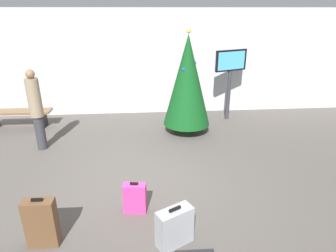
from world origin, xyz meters
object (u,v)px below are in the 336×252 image
at_px(traveller_0, 36,108).
at_px(suitcase_3, 135,198).
at_px(holiday_tree, 187,81).
at_px(suitcase_1, 175,227).
at_px(flight_info_kiosk, 230,71).
at_px(suitcase_0, 41,223).
at_px(waiting_bench, 18,114).

xyz_separation_m(traveller_0, suitcase_3, (2.23, -2.49, -0.75)).
height_order(holiday_tree, suitcase_1, holiday_tree).
distance_m(holiday_tree, traveller_0, 3.60).
distance_m(traveller_0, suitcase_1, 4.33).
relative_size(flight_info_kiosk, suitcase_0, 2.66).
height_order(flight_info_kiosk, suitcase_0, flight_info_kiosk).
bearing_deg(traveller_0, suitcase_1, -49.19).
bearing_deg(suitcase_3, suitcase_1, -53.03).
distance_m(waiting_bench, traveller_0, 1.89).
xyz_separation_m(suitcase_0, suitcase_3, (1.24, 0.62, -0.11)).
distance_m(waiting_bench, suitcase_3, 5.12).
bearing_deg(suitcase_1, suitcase_3, 126.97).
bearing_deg(waiting_bench, suitcase_3, -50.14).
bearing_deg(holiday_tree, flight_info_kiosk, 34.27).
xyz_separation_m(traveller_0, suitcase_0, (0.99, -3.10, -0.64)).
bearing_deg(holiday_tree, waiting_bench, 170.95).
relative_size(traveller_0, suitcase_3, 3.45).
relative_size(holiday_tree, traveller_0, 1.42).
relative_size(holiday_tree, suitcase_0, 3.48).
bearing_deg(holiday_tree, suitcase_3, -111.78).
xyz_separation_m(waiting_bench, suitcase_0, (2.04, -4.54, -0.01)).
xyz_separation_m(waiting_bench, suitcase_3, (3.28, -3.93, -0.12)).
relative_size(flight_info_kiosk, suitcase_1, 3.36).
bearing_deg(suitcase_3, traveller_0, 131.88).
distance_m(traveller_0, suitcase_0, 3.32).
distance_m(waiting_bench, suitcase_0, 4.98).
height_order(holiday_tree, suitcase_0, holiday_tree).
relative_size(traveller_0, suitcase_1, 3.10).
xyz_separation_m(suitcase_0, suitcase_1, (1.80, -0.13, -0.08)).
bearing_deg(flight_info_kiosk, suitcase_0, -129.26).
bearing_deg(suitcase_0, traveller_0, 107.68).
bearing_deg(suitcase_1, holiday_tree, 79.72).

